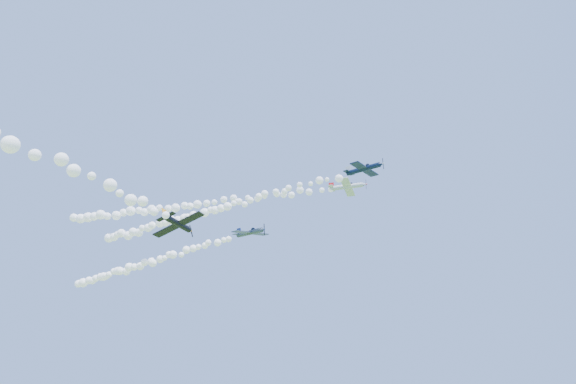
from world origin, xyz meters
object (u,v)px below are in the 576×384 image
at_px(plane_white, 348,187).
at_px(plane_black, 178,224).
at_px(plane_grey, 251,232).
at_px(plane_navy, 364,169).

bearing_deg(plane_white, plane_black, -116.94).
relative_size(plane_white, plane_black, 1.17).
xyz_separation_m(plane_white, plane_grey, (-14.93, -13.47, -11.57)).
height_order(plane_white, plane_grey, plane_white).
relative_size(plane_navy, plane_grey, 0.90).
height_order(plane_white, plane_navy, plane_white).
xyz_separation_m(plane_grey, plane_black, (1.68, -23.58, -5.24)).
distance_m(plane_white, plane_navy, 22.75).
bearing_deg(plane_navy, plane_grey, 176.26).
bearing_deg(plane_black, plane_grey, -0.12).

